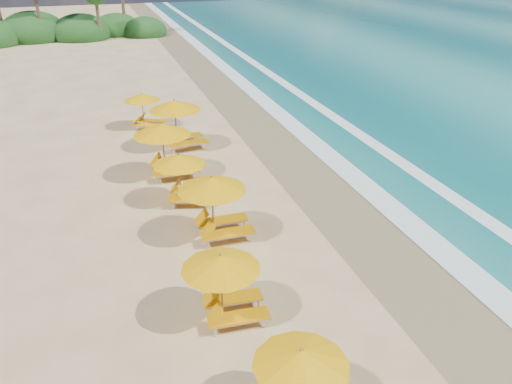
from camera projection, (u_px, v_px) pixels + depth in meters
name	position (u px, v px, depth m)	size (l,w,h in m)	color
ground	(256.00, 220.00, 19.55)	(160.00, 160.00, 0.00)	#D4B57C
wet_sand	(349.00, 205.00, 20.64)	(4.00, 160.00, 0.01)	olive
surf_foam	(406.00, 195.00, 21.37)	(4.00, 160.00, 0.01)	white
station_1	(306.00, 377.00, 10.91)	(2.70, 2.64, 2.14)	olive
station_2	(228.00, 282.00, 13.87)	(2.51, 2.34, 2.24)	olive
station_3	(218.00, 203.00, 17.80)	(2.67, 2.46, 2.49)	olive
station_4	(184.00, 175.00, 20.31)	(2.73, 2.65, 2.18)	olive
station_5	(168.00, 146.00, 22.51)	(2.83, 2.61, 2.63)	olive
station_6	(180.00, 120.00, 25.70)	(3.06, 2.87, 2.68)	olive
station_7	(145.00, 108.00, 28.68)	(2.80, 2.80, 2.09)	olive
treeline	(43.00, 30.00, 55.17)	(25.80, 8.80, 9.74)	#163D14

